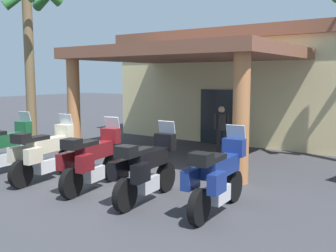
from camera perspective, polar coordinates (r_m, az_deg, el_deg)
The scene contains 9 objects.
ground_plane at distance 9.89m, azimuth -8.00°, elevation -8.02°, with size 80.00×80.00×0.00m, color #38383D.
motel_building at distance 17.46m, azimuth 11.95°, elevation 6.04°, with size 10.85×11.59×4.43m.
motorcycle_green at distance 11.38m, azimuth -23.16°, elevation -2.93°, with size 0.73×2.21×1.61m.
motorcycle_cream at distance 10.21m, azimuth -17.71°, elevation -3.78°, with size 0.75×2.21×1.61m.
motorcycle_maroon at distance 9.15m, azimuth -11.05°, elevation -4.83°, with size 0.77×2.21×1.61m.
motorcycle_black at distance 8.15m, azimuth -3.21°, elevation -6.19°, with size 0.72×2.21×1.61m.
motorcycle_blue at distance 7.50m, azimuth 7.24°, elevation -7.40°, with size 0.70×2.21×1.61m.
pedestrian at distance 13.31m, azimuth 7.76°, elevation -0.07°, with size 0.37×0.43×1.60m.
palm_tree_roadside at distance 14.17m, azimuth -19.88°, elevation 14.51°, with size 2.47×2.55×6.14m.
Camera 1 is at (6.19, -7.27, 2.58)m, focal length 41.78 mm.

